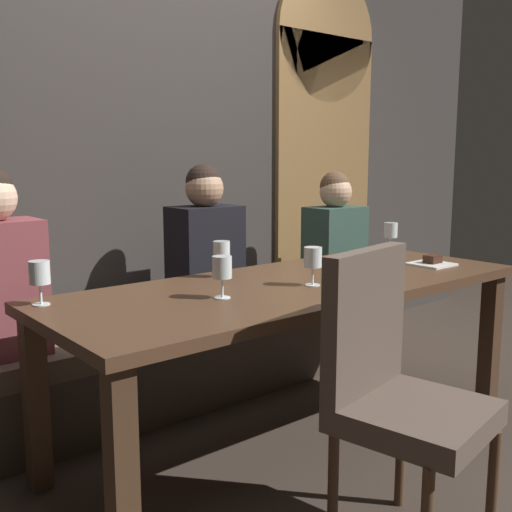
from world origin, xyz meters
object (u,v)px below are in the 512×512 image
at_px(wine_glass_end_left, 40,274).
at_px(wine_glass_far_right, 391,231).
at_px(chair_near_side, 393,381).
at_px(wine_glass_center_back, 313,258).
at_px(wine_glass_center_front, 222,252).
at_px(wine_glass_far_left, 222,268).
at_px(diner_bearded, 205,244).
at_px(diner_far_end, 335,234).
at_px(banquette_bench, 205,355).
at_px(dining_table, 295,301).
at_px(dessert_plate, 432,262).

distance_m(wine_glass_end_left, wine_glass_far_right, 2.03).
xyz_separation_m(chair_near_side, wine_glass_center_back, (0.24, 0.62, 0.30)).
height_order(chair_near_side, wine_glass_center_back, chair_near_side).
distance_m(chair_near_side, wine_glass_center_front, 1.05).
bearing_deg(wine_glass_far_left, diner_bearded, 59.24).
xyz_separation_m(diner_far_end, wine_glass_center_back, (-1.00, -0.81, 0.06)).
bearing_deg(wine_glass_far_left, diner_far_end, 27.76).
bearing_deg(wine_glass_far_right, wine_glass_center_back, -158.99).
xyz_separation_m(banquette_bench, wine_glass_far_right, (1.02, -0.41, 0.63)).
height_order(diner_far_end, wine_glass_center_front, diner_far_end).
height_order(banquette_bench, chair_near_side, chair_near_side).
bearing_deg(dining_table, wine_glass_end_left, 163.92).
distance_m(dining_table, wine_glass_far_right, 1.08).
bearing_deg(dessert_plate, banquette_bench, 134.02).
bearing_deg(wine_glass_end_left, banquette_bench, 22.09).
relative_size(diner_bearded, diner_far_end, 1.07).
relative_size(dining_table, wine_glass_center_back, 13.41).
relative_size(wine_glass_center_back, wine_glass_center_front, 1.00).
relative_size(wine_glass_end_left, wine_glass_far_left, 1.00).
height_order(banquette_bench, wine_glass_far_left, wine_glass_far_left).
height_order(diner_bearded, wine_glass_center_front, diner_bearded).
height_order(wine_glass_center_back, dessert_plate, wine_glass_center_back).
bearing_deg(dessert_plate, diner_far_end, 77.03).
height_order(banquette_bench, wine_glass_center_back, wine_glass_center_back).
distance_m(diner_far_end, dessert_plate, 0.87).
distance_m(dining_table, diner_far_end, 1.24).
distance_m(banquette_bench, wine_glass_end_left, 1.26).
bearing_deg(wine_glass_end_left, wine_glass_center_back, -21.29).
bearing_deg(wine_glass_end_left, wine_glass_center_front, -0.22).
relative_size(wine_glass_center_back, wine_glass_far_right, 1.00).
bearing_deg(diner_far_end, chair_near_side, -131.03).
bearing_deg(diner_far_end, diner_bearded, 178.81).
distance_m(wine_glass_center_back, wine_glass_far_right, 1.09).
relative_size(banquette_bench, wine_glass_far_left, 15.24).
bearing_deg(diner_far_end, dining_table, -144.76).
height_order(wine_glass_center_back, wine_glass_center_front, same).
height_order(dining_table, diner_bearded, diner_bearded).
distance_m(banquette_bench, diner_bearded, 0.60).
distance_m(banquette_bench, chair_near_side, 1.48).
distance_m(chair_near_side, diner_far_end, 1.91).
bearing_deg(wine_glass_center_back, wine_glass_far_left, 172.61).
xyz_separation_m(wine_glass_far_left, dessert_plate, (1.24, -0.09, -0.10)).
bearing_deg(wine_glass_center_back, diner_far_end, 39.05).
bearing_deg(diner_bearded, wine_glass_far_left, -120.76).
relative_size(diner_far_end, wine_glass_far_right, 4.50).
xyz_separation_m(dining_table, wine_glass_center_front, (-0.19, 0.29, 0.20)).
bearing_deg(wine_glass_end_left, diner_far_end, 11.73).
relative_size(diner_bearded, wine_glass_center_back, 4.82).
xyz_separation_m(dining_table, wine_glass_far_left, (-0.43, -0.05, 0.20)).
relative_size(wine_glass_center_back, dessert_plate, 0.86).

